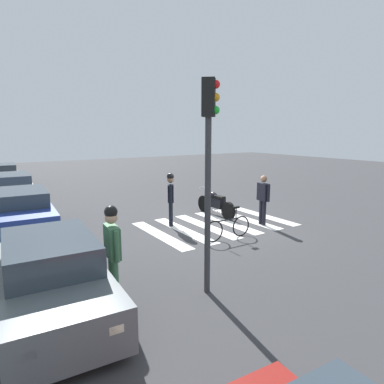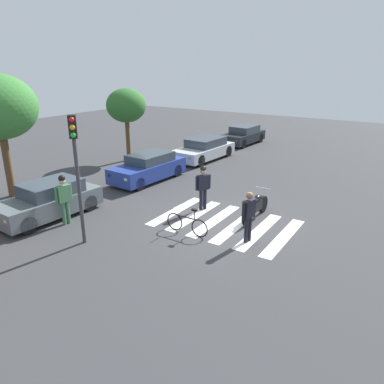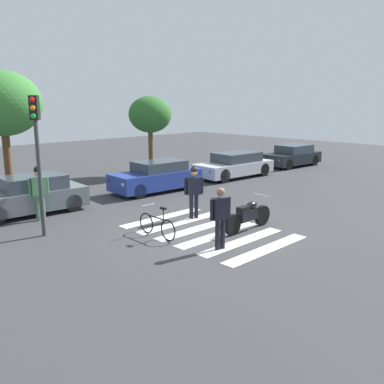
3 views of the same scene
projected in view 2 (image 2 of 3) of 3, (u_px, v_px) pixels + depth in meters
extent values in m
plane|color=#38383A|center=(225.00, 223.00, 13.85)|extent=(60.00, 60.00, 0.00)
cylinder|color=black|center=(263.00, 204.00, 14.79)|extent=(0.67, 0.14, 0.66)
cylinder|color=black|center=(247.00, 217.00, 13.57)|extent=(0.67, 0.14, 0.66)
cube|color=black|center=(255.00, 206.00, 14.08)|extent=(0.80, 0.29, 0.36)
ellipsoid|color=black|center=(258.00, 198.00, 14.17)|extent=(0.48, 0.24, 0.24)
cube|color=black|center=(253.00, 202.00, 13.84)|extent=(0.44, 0.24, 0.12)
cylinder|color=#A5A5AD|center=(263.00, 188.00, 14.49)|extent=(0.04, 0.62, 0.04)
torus|color=black|center=(175.00, 222.00, 13.17)|extent=(0.05, 0.65, 0.65)
torus|color=black|center=(200.00, 228.00, 12.63)|extent=(0.05, 0.65, 0.65)
cylinder|color=black|center=(187.00, 217.00, 12.81)|extent=(0.05, 0.81, 0.04)
cylinder|color=black|center=(194.00, 215.00, 12.59)|extent=(0.03, 0.03, 0.34)
cube|color=black|center=(194.00, 210.00, 12.53)|extent=(0.10, 0.20, 0.06)
cylinder|color=#99999E|center=(177.00, 206.00, 12.92)|extent=(0.46, 0.03, 0.03)
cylinder|color=black|center=(249.00, 229.00, 12.36)|extent=(0.14, 0.14, 0.86)
cylinder|color=black|center=(246.00, 230.00, 12.23)|extent=(0.14, 0.14, 0.86)
cube|color=black|center=(249.00, 209.00, 12.05)|extent=(0.53, 0.29, 0.61)
sphere|color=#8C664C|center=(250.00, 196.00, 11.90)|extent=(0.23, 0.23, 0.23)
cylinder|color=black|center=(254.00, 206.00, 12.26)|extent=(0.09, 0.09, 0.58)
cylinder|color=black|center=(243.00, 211.00, 11.84)|extent=(0.09, 0.09, 0.58)
cylinder|color=black|center=(205.00, 199.00, 15.06)|extent=(0.14, 0.14, 0.86)
cylinder|color=black|center=(201.00, 200.00, 14.97)|extent=(0.14, 0.14, 0.86)
cube|color=black|center=(203.00, 182.00, 14.77)|extent=(0.53, 0.42, 0.61)
sphere|color=#8C664C|center=(203.00, 171.00, 14.62)|extent=(0.23, 0.23, 0.23)
cylinder|color=black|center=(210.00, 181.00, 14.91)|extent=(0.09, 0.09, 0.58)
cylinder|color=black|center=(197.00, 183.00, 14.64)|extent=(0.09, 0.09, 0.58)
sphere|color=black|center=(203.00, 169.00, 14.59)|extent=(0.24, 0.24, 0.24)
cylinder|color=#3F724C|center=(64.00, 214.00, 13.58)|extent=(0.14, 0.14, 0.88)
cylinder|color=#3F724C|center=(68.00, 212.00, 13.72)|extent=(0.14, 0.14, 0.88)
cube|color=#3F724C|center=(64.00, 194.00, 13.40)|extent=(0.53, 0.24, 0.62)
sphere|color=tan|center=(62.00, 181.00, 13.25)|extent=(0.24, 0.24, 0.24)
cylinder|color=#3F724C|center=(56.00, 196.00, 13.17)|extent=(0.09, 0.09, 0.59)
cylinder|color=#3F724C|center=(71.00, 191.00, 13.63)|extent=(0.09, 0.09, 0.59)
sphere|color=black|center=(62.00, 178.00, 13.21)|extent=(0.25, 0.25, 0.25)
cube|color=silver|center=(283.00, 237.00, 12.71)|extent=(3.44, 0.45, 0.01)
cube|color=silver|center=(259.00, 231.00, 13.16)|extent=(3.44, 0.45, 0.01)
cube|color=silver|center=(236.00, 226.00, 13.62)|extent=(3.44, 0.45, 0.01)
cube|color=silver|center=(215.00, 220.00, 14.08)|extent=(3.44, 0.45, 0.01)
cube|color=silver|center=(195.00, 215.00, 14.53)|extent=(3.44, 0.45, 0.01)
cube|color=silver|center=(176.00, 211.00, 14.99)|extent=(3.44, 0.45, 0.01)
cylinder|color=black|center=(27.00, 225.00, 12.86)|extent=(0.67, 0.26, 0.65)
cylinder|color=black|center=(5.00, 216.00, 13.67)|extent=(0.67, 0.26, 0.65)
cylinder|color=black|center=(89.00, 203.00, 14.92)|extent=(0.67, 0.26, 0.65)
cylinder|color=black|center=(67.00, 196.00, 15.73)|extent=(0.67, 0.26, 0.65)
cube|color=slate|center=(48.00, 204.00, 14.23)|extent=(4.07, 1.91, 0.71)
cube|color=#333D47|center=(51.00, 188.00, 14.18)|extent=(2.23, 1.60, 0.50)
cube|color=#F2EDCC|center=(6.00, 221.00, 12.41)|extent=(0.09, 0.20, 0.12)
cylinder|color=black|center=(139.00, 184.00, 17.31)|extent=(0.64, 0.26, 0.63)
cylinder|color=black|center=(117.00, 179.00, 18.12)|extent=(0.64, 0.26, 0.63)
cylinder|color=black|center=(177.00, 171.00, 19.45)|extent=(0.64, 0.26, 0.63)
cylinder|color=black|center=(156.00, 166.00, 20.27)|extent=(0.64, 0.26, 0.63)
cube|color=navy|center=(148.00, 170.00, 18.71)|extent=(4.24, 1.94, 0.74)
cube|color=#333D47|center=(150.00, 158.00, 18.67)|extent=(2.33, 1.62, 0.45)
cube|color=#F2EDCC|center=(126.00, 179.00, 16.83)|extent=(0.09, 0.20, 0.12)
cube|color=#F2EDCC|center=(110.00, 175.00, 17.42)|extent=(0.09, 0.20, 0.12)
cylinder|color=black|center=(200.00, 161.00, 21.26)|extent=(0.72, 0.26, 0.71)
cylinder|color=black|center=(178.00, 157.00, 22.15)|extent=(0.72, 0.26, 0.71)
cylinder|color=black|center=(228.00, 151.00, 23.58)|extent=(0.72, 0.26, 0.71)
cylinder|color=black|center=(207.00, 148.00, 24.47)|extent=(0.72, 0.26, 0.71)
cube|color=#B7BAC1|center=(204.00, 151.00, 22.81)|extent=(4.59, 2.10, 0.63)
cube|color=#333D47|center=(206.00, 142.00, 22.80)|extent=(2.52, 1.75, 0.50)
cube|color=#F2EDCC|center=(190.00, 158.00, 20.78)|extent=(0.09, 0.20, 0.12)
cube|color=#F2EDCC|center=(174.00, 155.00, 21.43)|extent=(0.09, 0.20, 0.12)
cylinder|color=black|center=(243.00, 144.00, 25.85)|extent=(0.68, 0.26, 0.66)
cylinder|color=black|center=(225.00, 141.00, 26.67)|extent=(0.68, 0.26, 0.66)
cylinder|color=black|center=(260.00, 138.00, 27.90)|extent=(0.68, 0.26, 0.66)
cylinder|color=black|center=(243.00, 136.00, 28.72)|extent=(0.68, 0.26, 0.66)
cube|color=black|center=(243.00, 137.00, 27.23)|extent=(4.05, 1.93, 0.66)
cube|color=#333D47|center=(245.00, 129.00, 27.19)|extent=(2.22, 1.61, 0.48)
cube|color=#F2EDCC|center=(236.00, 141.00, 25.42)|extent=(0.09, 0.20, 0.12)
cube|color=#F2EDCC|center=(223.00, 139.00, 26.02)|extent=(0.09, 0.20, 0.12)
cylinder|color=#38383D|center=(80.00, 193.00, 11.80)|extent=(0.12, 0.12, 3.50)
cube|color=black|center=(73.00, 127.00, 11.10)|extent=(0.34, 0.34, 0.70)
sphere|color=red|center=(72.00, 120.00, 10.91)|extent=(0.16, 0.16, 0.16)
sphere|color=orange|center=(72.00, 127.00, 10.98)|extent=(0.16, 0.16, 0.16)
sphere|color=green|center=(73.00, 135.00, 11.06)|extent=(0.16, 0.16, 0.16)
cylinder|color=brown|center=(8.00, 167.00, 16.22)|extent=(0.32, 0.32, 2.74)
cylinder|color=brown|center=(128.00, 141.00, 22.46)|extent=(0.26, 0.26, 2.43)
ellipsoid|color=#2D6628|center=(126.00, 105.00, 21.78)|extent=(2.33, 2.33, 1.98)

